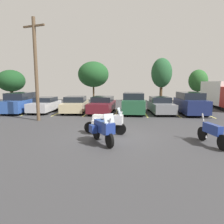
# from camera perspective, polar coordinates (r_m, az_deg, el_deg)

# --- Properties ---
(ground) EXTENTS (44.00, 44.00, 0.10)m
(ground) POSITION_cam_1_polar(r_m,az_deg,el_deg) (10.80, 0.04, -6.90)
(ground) COLOR #38383A
(motorcycle_touring) EXTENTS (2.31, 0.97, 1.46)m
(motorcycle_touring) POSITION_cam_1_polar(r_m,az_deg,el_deg) (11.03, -1.49, -2.65)
(motorcycle_touring) COLOR black
(motorcycle_touring) RESTS_ON ground
(motorcycle_second) EXTENTS (0.71, 2.13, 1.30)m
(motorcycle_second) POSITION_cam_1_polar(r_m,az_deg,el_deg) (10.20, 25.89, -5.15)
(motorcycle_second) COLOR black
(motorcycle_second) RESTS_ON ground
(motorcycle_third) EXTENTS (1.30, 1.95, 1.46)m
(motorcycle_third) POSITION_cam_1_polar(r_m,az_deg,el_deg) (9.33, -2.49, -4.71)
(motorcycle_third) COLOR black
(motorcycle_third) RESTS_ON ground
(parking_stripes) EXTENTS (18.33, 4.65, 0.01)m
(parking_stripes) POSITION_cam_1_polar(r_m,az_deg,el_deg) (18.83, -2.75, -0.19)
(parking_stripes) COLOR #EAE066
(parking_stripes) RESTS_ON ground
(car_blue) EXTENTS (2.06, 4.82, 1.81)m
(car_blue) POSITION_cam_1_polar(r_m,az_deg,el_deg) (20.85, -24.00, 2.38)
(car_blue) COLOR #2D519E
(car_blue) RESTS_ON ground
(car_silver) EXTENTS (1.82, 4.23, 1.37)m
(car_silver) POSITION_cam_1_polar(r_m,az_deg,el_deg) (20.15, -18.01, 1.90)
(car_silver) COLOR #B7B7BC
(car_silver) RESTS_ON ground
(car_champagne) EXTENTS (2.24, 4.73, 1.46)m
(car_champagne) POSITION_cam_1_polar(r_m,az_deg,el_deg) (19.40, -10.11, 2.04)
(car_champagne) COLOR #C1B289
(car_champagne) RESTS_ON ground
(car_maroon) EXTENTS (2.17, 4.79, 1.47)m
(car_maroon) POSITION_cam_1_polar(r_m,az_deg,el_deg) (18.68, -2.66, 2.01)
(car_maroon) COLOR maroon
(car_maroon) RESTS_ON ground
(car_green) EXTENTS (2.01, 4.48, 1.84)m
(car_green) POSITION_cam_1_polar(r_m,az_deg,el_deg) (18.47, 5.94, 2.46)
(car_green) COLOR #235638
(car_green) RESTS_ON ground
(car_grey) EXTENTS (2.06, 4.82, 1.46)m
(car_grey) POSITION_cam_1_polar(r_m,az_deg,el_deg) (19.01, 13.16, 1.82)
(car_grey) COLOR slate
(car_grey) RESTS_ON ground
(car_navy) EXTENTS (2.00, 4.37, 1.89)m
(car_navy) POSITION_cam_1_polar(r_m,az_deg,el_deg) (19.11, 20.84, 2.25)
(car_navy) COLOR navy
(car_navy) RESTS_ON ground
(box_truck) EXTENTS (2.53, 7.09, 2.85)m
(box_truck) POSITION_cam_1_polar(r_m,az_deg,el_deg) (25.05, 28.38, 4.42)
(box_truck) COLOR #A51E19
(box_truck) RESTS_ON ground
(utility_pole) EXTENTS (1.75, 0.67, 7.18)m
(utility_pole) POSITION_cam_1_polar(r_m,az_deg,el_deg) (15.78, -20.28, 11.37)
(utility_pole) COLOR brown
(utility_pole) RESTS_ON ground
(tree_center) EXTENTS (3.56, 3.56, 4.35)m
(tree_center) POSITION_cam_1_polar(r_m,az_deg,el_deg) (30.56, -26.11, 7.72)
(tree_center) COLOR #4C3823
(tree_center) RESTS_ON ground
(tree_far_right) EXTENTS (2.82, 2.82, 6.03)m
(tree_far_right) POSITION_cam_1_polar(r_m,az_deg,el_deg) (29.71, 13.54, 10.43)
(tree_far_right) COLOR #4C3823
(tree_far_right) RESTS_ON ground
(tree_center_right) EXTENTS (4.50, 4.50, 5.75)m
(tree_center_right) POSITION_cam_1_polar(r_m,az_deg,el_deg) (31.00, -5.16, 10.31)
(tree_center_right) COLOR #4C3823
(tree_center_right) RESTS_ON ground
(tree_far_left) EXTENTS (2.56, 2.56, 4.48)m
(tree_far_left) POSITION_cam_1_polar(r_m,az_deg,el_deg) (31.32, 22.69, 7.98)
(tree_far_left) COLOR #4C3823
(tree_far_left) RESTS_ON ground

